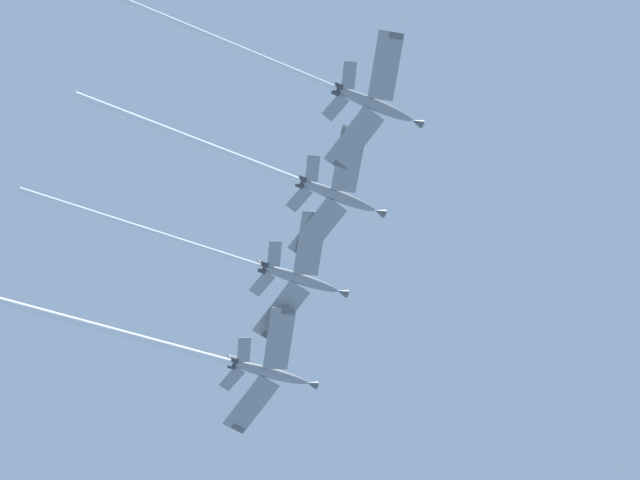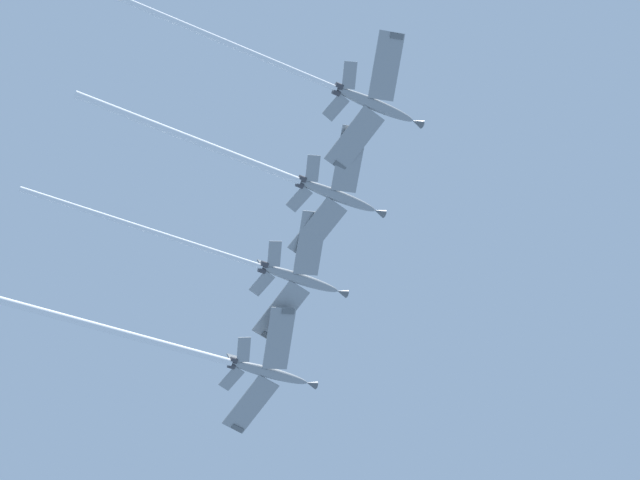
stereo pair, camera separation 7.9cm
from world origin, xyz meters
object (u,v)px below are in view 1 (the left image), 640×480
object	(u,v)px
jet_far_left	(204,355)
jet_inner_right	(322,83)
jet_centre	(282,175)
jet_inner_left	(261,266)

from	to	relation	value
jet_far_left	jet_inner_right	distance (m)	40.21
jet_far_left	jet_inner_right	bearing A→B (deg)	-152.61
jet_centre	jet_inner_left	bearing A→B (deg)	17.13
jet_centre	jet_inner_right	world-z (taller)	jet_centre
jet_inner_left	jet_centre	size ratio (longest dim) A/B	1.05
jet_inner_right	jet_inner_left	bearing A→B (deg)	22.30
jet_far_left	jet_inner_right	xyz separation A→B (m)	(-35.66, -18.48, 2.02)
jet_centre	jet_inner_right	xyz separation A→B (m)	(-11.78, -6.11, -0.18)
jet_inner_left	jet_inner_right	xyz separation A→B (m)	(-24.34, -9.99, -0.79)
jet_centre	jet_inner_right	size ratio (longest dim) A/B	0.89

